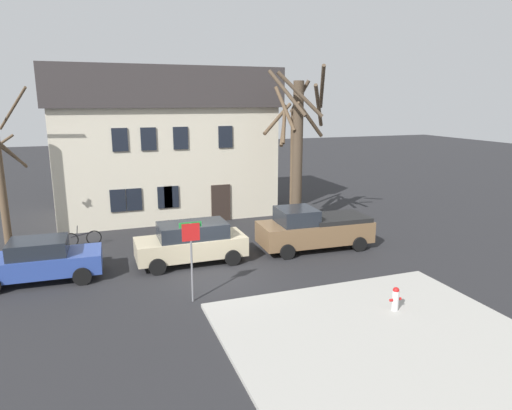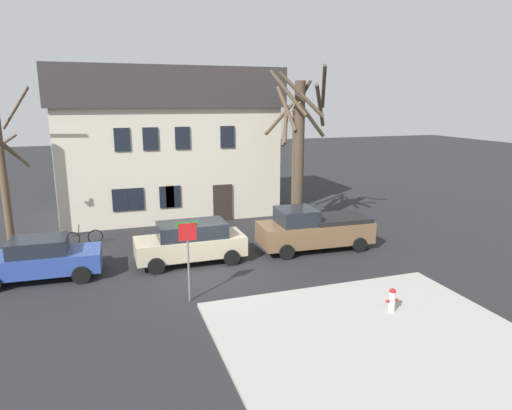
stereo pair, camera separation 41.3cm
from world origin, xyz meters
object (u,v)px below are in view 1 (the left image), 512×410
building_main (164,141)px  car_blue_sedan (40,260)px  tree_bare_near (0,169)px  car_beige_wagon (191,242)px  tree_bare_mid (299,146)px  tree_bare_far (294,159)px  street_sign_pole (191,247)px  fire_hydrant (395,298)px  bicycle_leaning (82,239)px  pickup_truck_brown (314,229)px

building_main → car_blue_sedan: building_main is taller
tree_bare_near → car_beige_wagon: bearing=-31.6°
tree_bare_mid → car_beige_wagon: (-6.49, -3.34, -3.54)m
tree_bare_far → tree_bare_mid: bearing=-98.3°
tree_bare_far → street_sign_pole: bearing=-132.6°
car_blue_sedan → car_beige_wagon: (5.87, 0.01, 0.09)m
fire_hydrant → bicycle_leaning: size_ratio=0.45×
building_main → car_blue_sedan: (-6.32, -9.47, -3.56)m
tree_bare_near → fire_hydrant: bearing=-42.1°
fire_hydrant → car_blue_sedan: bearing=148.0°
tree_bare_near → car_beige_wagon: tree_bare_near is taller
building_main → fire_hydrant: size_ratio=16.20×
building_main → tree_bare_far: building_main is taller
street_sign_pole → tree_bare_far: bearing=47.4°
tree_bare_near → pickup_truck_brown: tree_bare_near is taller
building_main → tree_bare_near: size_ratio=1.62×
tree_bare_mid → fire_hydrant: size_ratio=10.75×
tree_bare_far → pickup_truck_brown: (-0.86, -4.26, -2.71)m
street_sign_pole → bicycle_leaning: 8.76m
building_main → tree_bare_mid: size_ratio=1.51×
tree_bare_mid → fire_hydrant: (-1.28, -10.27, -3.92)m
car_blue_sedan → pickup_truck_brown: size_ratio=0.86×
building_main → street_sign_pole: building_main is taller
tree_bare_mid → bicycle_leaning: (-10.92, 0.66, -4.08)m
tree_bare_mid → street_sign_pole: size_ratio=3.00×
pickup_truck_brown → bicycle_leaning: size_ratio=3.03×
pickup_truck_brown → fire_hydrant: pickup_truck_brown is taller
fire_hydrant → tree_bare_mid: bearing=82.9°
pickup_truck_brown → tree_bare_mid: bearing=77.8°
car_beige_wagon → tree_bare_far: bearing=32.6°
tree_bare_near → street_sign_pole: size_ratio=2.79×
tree_bare_near → tree_bare_far: 14.25m
tree_bare_far → pickup_truck_brown: bearing=-101.4°
tree_bare_mid → pickup_truck_brown: size_ratio=1.60×
tree_bare_mid → car_blue_sedan: (-12.36, -3.35, -3.62)m
tree_bare_far → fire_hydrant: tree_bare_far is taller
car_blue_sedan → pickup_truck_brown: (11.63, -0.02, 0.14)m
tree_bare_near → tree_bare_mid: (14.11, -1.34, 0.69)m
fire_hydrant → bicycle_leaning: bicycle_leaning is taller
tree_bare_mid → bicycle_leaning: 11.68m
pickup_truck_brown → bicycle_leaning: bearing=158.5°
car_blue_sedan → pickup_truck_brown: bearing=-0.1°
car_beige_wagon → street_sign_pole: 4.02m
pickup_truck_brown → bicycle_leaning: pickup_truck_brown is taller
fire_hydrant → street_sign_pole: bearing=152.4°
building_main → tree_bare_mid: building_main is taller
car_blue_sedan → car_beige_wagon: size_ratio=0.99×
fire_hydrant → pickup_truck_brown: bearing=85.5°
car_blue_sedan → street_sign_pole: 6.45m
building_main → street_sign_pole: bearing=-95.3°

